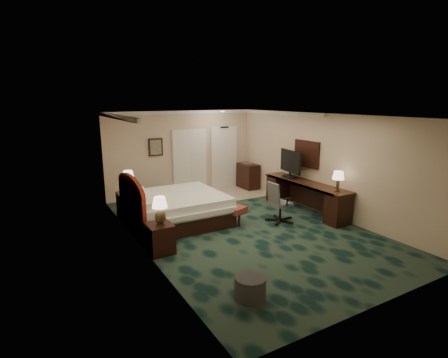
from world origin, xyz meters
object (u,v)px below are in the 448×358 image
bed (177,209)px  desk (305,197)px  lamp_far (128,182)px  ottoman (250,288)px  nightstand_near (160,238)px  nightstand_far (129,205)px  desk_chair (281,202)px  minibar (248,176)px  bed_bench (221,212)px  lamp_near (160,211)px  tv (290,164)px

bed → desk: (3.43, -0.94, 0.06)m
lamp_far → ottoman: bearing=-82.8°
nightstand_near → nightstand_far: 2.47m
nightstand_far → lamp_far: size_ratio=1.12×
desk_chair → bed: bearing=150.4°
nightstand_near → lamp_far: bearing=88.9°
desk_chair → minibar: 3.47m
nightstand_far → desk_chair: size_ratio=0.64×
ottoman → lamp_far: bearing=97.2°
bed → bed_bench: 1.13m
lamp_near → minibar: bearing=38.5°
nightstand_far → bed_bench: 2.43m
nightstand_near → desk: bearing=7.3°
bed → tv: size_ratio=2.21×
bed → tv: 3.55m
ottoman → minibar: minibar is taller
nightstand_near → minibar: minibar is taller
lamp_near → desk_chair: (3.27, 0.28, -0.37)m
nightstand_near → bed_bench: 2.26m
bed_bench → ottoman: (-1.35, -3.37, -0.05)m
nightstand_far → lamp_near: 2.57m
ottoman → minibar: bearing=56.8°
minibar → desk: bearing=-91.0°
desk → ottoman: bearing=-142.5°
nightstand_near → tv: bearing=15.6°
lamp_far → bed: bearing=-45.7°
nightstand_far → desk_chair: bearing=-34.3°
lamp_far → tv: (4.36, -1.22, 0.27)m
lamp_far → ottoman: lamp_far is taller
nightstand_far → minibar: minibar is taller
bed → desk: desk is taller
lamp_near → lamp_far: (0.03, 2.50, 0.07)m
nightstand_far → ottoman: (0.63, -4.78, -0.16)m
lamp_near → lamp_far: size_ratio=0.97×
tv → lamp_far: bearing=173.9°
bed_bench → desk_chair: bearing=-52.9°
bed_bench → desk: (2.40, -0.49, 0.18)m
bed_bench → tv: (2.40, 0.18, 1.00)m
desk_chair → lamp_far: bearing=144.7°
minibar → bed_bench: bearing=-135.1°
lamp_near → minibar: size_ratio=0.67×
lamp_near → desk_chair: bearing=4.9°
lamp_far → desk_chair: lamp_far is taller
bed → ottoman: (-0.32, -3.82, -0.18)m
desk_chair → nightstand_near: bearing=-176.8°
nightstand_far → nightstand_near: bearing=-90.6°
bed_bench → bed: bearing=135.9°
ottoman → desk: 4.74m
bed_bench → minibar: bearing=24.4°
nightstand_far → lamp_near: size_ratio=1.15×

